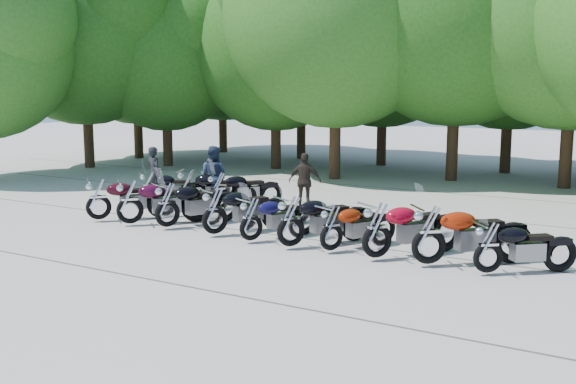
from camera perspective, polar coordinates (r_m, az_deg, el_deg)
The scene contains 28 objects.
ground at distance 15.23m, azimuth -2.86°, elevation -4.86°, with size 90.00×90.00×0.00m, color gray.
tree_0 at distance 34.62m, azimuth -12.80°, elevation 11.83°, with size 7.50×7.50×9.21m.
tree_1 at distance 31.06m, azimuth -10.36°, elevation 11.52°, with size 6.97×6.97×8.55m.
tree_2 at distance 29.56m, azimuth -1.06°, elevation 12.28°, with size 7.31×7.31×8.97m.
tree_3 at distance 26.46m, azimuth 4.12°, elevation 14.82°, with size 8.70×8.70×10.67m.
tree_4 at distance 26.72m, azimuth 14.18°, elevation 15.20°, with size 9.13×9.13×11.20m.
tree_9 at distance 36.99m, azimuth -5.63°, elevation 11.92°, with size 7.59×7.59×9.32m.
tree_10 at distance 33.66m, azimuth 1.15°, elevation 12.48°, with size 7.78×7.78×9.55m.
tree_11 at distance 31.19m, azimuth 8.10°, elevation 12.36°, with size 7.56×7.56×9.28m.
tree_12 at distance 29.58m, azimuth 18.41°, elevation 12.63°, with size 7.88×7.88×9.67m.
tree_17 at distance 31.33m, azimuth -16.92°, elevation 13.05°, with size 8.31×8.31×10.20m.
motorcycle_0 at distance 18.80m, azimuth -15.77°, elevation -0.47°, with size 0.71×2.33×1.32m, color black, non-canonical shape.
motorcycle_1 at distance 18.02m, azimuth -13.26°, elevation -0.68°, with size 0.74×2.43×1.37m, color #35071D, non-canonical shape.
motorcycle_2 at distance 17.42m, azimuth -10.19°, elevation -0.95°, with size 0.73×2.39×1.35m, color black, non-canonical shape.
motorcycle_3 at distance 16.43m, azimuth -6.22°, elevation -1.48°, with size 0.72×2.37×1.34m, color black, non-canonical shape.
motorcycle_4 at distance 15.71m, azimuth -3.15°, elevation -2.19°, with size 0.65×2.12×1.20m, color #0E0C35, non-canonical shape.
motorcycle_5 at distance 15.07m, azimuth 0.25°, elevation -2.34°, with size 0.73×2.41×1.36m, color black, non-canonical shape.
motorcycle_6 at distance 14.78m, azimuth 3.70°, elevation -2.92°, with size 0.64×2.11×1.19m, color maroon, non-canonical shape.
motorcycle_7 at distance 14.21m, azimuth 7.55°, elevation -3.05°, with size 0.76×2.49×1.40m, color #9E051A, non-canonical shape.
motorcycle_8 at distance 13.88m, azimuth 11.86°, elevation -3.38°, with size 0.77×2.55×1.44m, color #931D05, non-canonical shape.
motorcycle_9 at distance 13.58m, azimuth 16.61°, elevation -4.37°, with size 0.64×2.11×1.19m, color black, non-canonical shape.
motorcycle_10 at distance 21.21m, azimuth -11.67°, elevation 0.52°, with size 0.62×2.04×1.15m, color black, non-canonical shape.
motorcycle_11 at distance 20.33m, azimuth -8.45°, elevation 0.48°, with size 0.71×2.33×1.32m, color black, non-canonical shape.
motorcycle_12 at distance 19.71m, azimuth -5.93°, elevation 0.22°, with size 0.70×2.28×1.29m, color black, non-canonical shape.
rider_0 at distance 21.98m, azimuth -11.24°, elevation 1.56°, with size 0.62×0.41×1.71m, color black.
rider_1 at distance 20.34m, azimuth -6.32°, elevation 1.30°, with size 0.91×0.71×1.86m, color #223248.
rider_2 at distance 19.92m, azimuth 1.45°, elevation 0.92°, with size 0.98×0.41×1.68m, color black.
rider_3 at distance 21.81m, azimuth -6.33°, elevation 1.56°, with size 0.61×0.40×1.66m, color black.
Camera 1 is at (8.11, -12.36, 3.67)m, focal length 42.00 mm.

